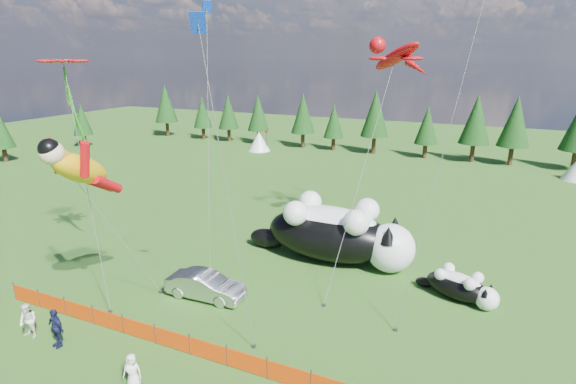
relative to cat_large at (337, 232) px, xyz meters
name	(u,v)px	position (x,y,z in m)	size (l,w,h in m)	color
ground	(209,317)	(-3.98, -9.38, -2.02)	(160.00, 160.00, 0.00)	#0D3409
safety_fence	(172,340)	(-3.98, -12.38, -1.51)	(22.06, 0.06, 1.10)	#262626
tree_line	(391,126)	(-3.98, 35.62, 1.98)	(90.00, 4.00, 8.00)	black
festival_tents	(472,159)	(7.02, 30.62, -0.62)	(50.00, 3.20, 2.80)	white
cat_large	(337,232)	(0.00, 0.00, 0.00)	(11.74, 4.23, 4.24)	black
cat_small	(461,286)	(8.03, -2.02, -1.18)	(4.68, 2.84, 1.75)	black
car	(206,286)	(-5.24, -7.75, -1.26)	(1.60, 4.58, 1.51)	#BBBAC0
spectator_b	(28,321)	(-10.92, -14.51, -1.10)	(0.89, 0.52, 1.82)	white
spectator_c	(56,328)	(-9.10, -14.42, -1.04)	(1.15, 0.59, 1.96)	#141938
spectator_e	(132,371)	(-3.84, -15.12, -1.22)	(0.77, 0.50, 1.58)	white
superhero_kite	(80,169)	(-9.69, -11.33, 5.93)	(4.77, 5.51, 10.27)	#DBA10B
gecko_kite	(396,57)	(2.36, 3.98, 11.22)	(7.08, 13.45, 16.43)	red
flower_kite	(64,64)	(-13.76, -8.04, 10.82)	(6.33, 4.79, 14.07)	red
diamond_kite_a	(207,27)	(-5.89, -5.36, 12.72)	(1.56, 3.39, 16.43)	#0D36C5
diamond_kite_c	(200,37)	(-2.08, -11.51, 11.94)	(2.27, 1.21, 15.30)	#0D36C5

